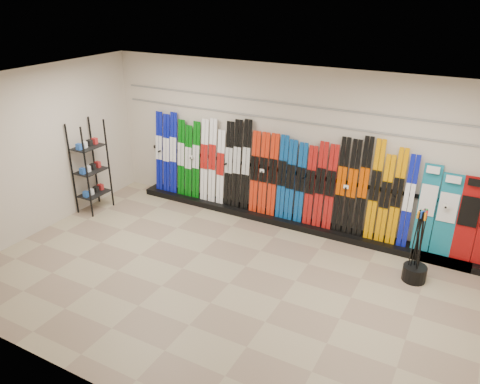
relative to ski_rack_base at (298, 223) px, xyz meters
The scene contains 12 objects.
floor 2.29m from the ski_rack_base, 95.64° to the right, with size 8.00×8.00×0.00m, color gray.
back_wall 1.47m from the ski_rack_base, 135.64° to the left, with size 8.00×8.00×0.00m, color beige.
left_wall 5.01m from the ski_rack_base, 151.65° to the right, with size 5.00×5.00×0.00m, color beige.
ceiling 3.73m from the ski_rack_base, 95.64° to the right, with size 8.00×8.00×0.00m, color silver.
ski_rack_base is the anchor object (origin of this frame).
skis 1.12m from the ski_rack_base, behind, with size 5.37×0.21×1.82m.
snowboards 2.97m from the ski_rack_base, ahead, with size 1.57×0.23×1.50m.
accessory_rack 4.27m from the ski_rack_base, 162.10° to the right, with size 0.40×0.60×1.87m, color black.
pole_bin 2.43m from the ski_rack_base, 19.50° to the right, with size 0.37×0.37×0.25m, color black.
ski_poles 2.46m from the ski_rack_base, 19.15° to the right, with size 0.18×0.21×1.18m.
slatwall_rail_0 1.96m from the ski_rack_base, 138.37° to the left, with size 7.60×0.02×0.03m, color gray.
slatwall_rail_1 2.26m from the ski_rack_base, 138.37° to the left, with size 7.60×0.02×0.03m, color gray.
Camera 1 is at (3.04, -5.28, 4.27)m, focal length 35.00 mm.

